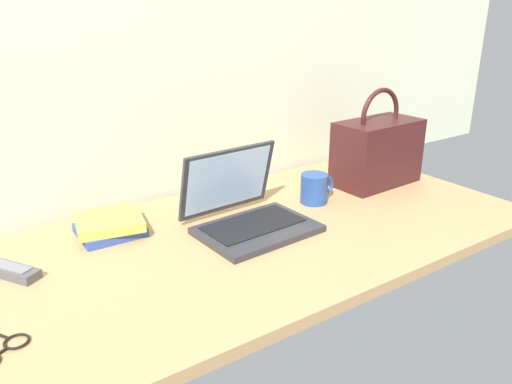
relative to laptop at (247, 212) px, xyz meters
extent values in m
cube|color=tan|center=(-0.01, -0.05, -0.06)|extent=(1.60, 0.76, 0.03)
cube|color=#2D2D33|center=(0.00, -0.05, -0.04)|extent=(0.32, 0.24, 0.02)
cube|color=black|center=(0.00, -0.03, -0.03)|extent=(0.28, 0.15, 0.00)
cube|color=#2D2D33|center=(0.00, 0.09, 0.07)|extent=(0.30, 0.08, 0.20)
cube|color=#A5C6EA|center=(0.00, 0.08, 0.07)|extent=(0.27, 0.06, 0.17)
cylinder|color=#26478C|center=(0.28, 0.03, 0.00)|extent=(0.09, 0.09, 0.09)
torus|color=#26478C|center=(0.32, 0.03, 0.00)|extent=(0.06, 0.01, 0.06)
cylinder|color=brown|center=(0.28, 0.03, 0.04)|extent=(0.08, 0.08, 0.00)
cube|color=#4C4C51|center=(-0.60, 0.09, -0.03)|extent=(0.12, 0.16, 0.02)
cube|color=slate|center=(-0.60, 0.09, -0.02)|extent=(0.09, 0.12, 0.00)
torus|color=black|center=(-0.64, -0.19, -0.04)|extent=(0.06, 0.06, 0.01)
cube|color=black|center=(-0.66, -0.21, -0.04)|extent=(0.02, 0.01, 0.00)
cube|color=#3F1919|center=(0.57, 0.05, 0.06)|extent=(0.31, 0.17, 0.22)
torus|color=#3F1919|center=(0.57, 0.05, 0.19)|extent=(0.18, 0.02, 0.18)
cube|color=#334C99|center=(-0.33, 0.17, -0.03)|extent=(0.17, 0.15, 0.02)
cube|color=#D8BF4C|center=(-0.33, 0.17, -0.01)|extent=(0.20, 0.19, 0.03)
camera|label=1|loc=(-0.71, -1.08, 0.55)|focal=35.25mm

